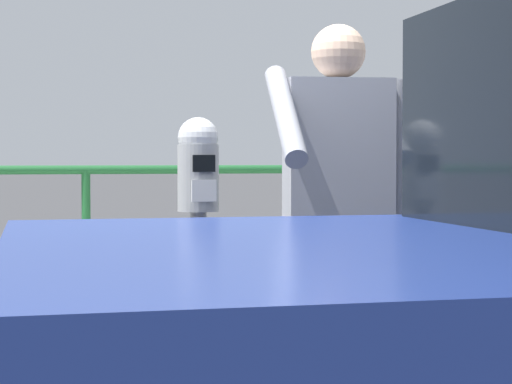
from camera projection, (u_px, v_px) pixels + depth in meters
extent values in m
cylinder|color=slate|center=(199.00, 324.00, 3.91)|extent=(0.07, 0.07, 0.95)
cylinder|color=#939699|center=(198.00, 178.00, 3.88)|extent=(0.17, 0.17, 0.28)
sphere|color=silver|center=(198.00, 138.00, 3.88)|extent=(0.17, 0.17, 0.17)
cube|color=black|center=(204.00, 163.00, 3.80)|extent=(0.10, 0.02, 0.07)
cube|color=white|center=(204.00, 191.00, 3.80)|extent=(0.10, 0.02, 0.09)
cylinder|color=brown|center=(360.00, 329.00, 4.03)|extent=(0.15, 0.15, 0.87)
cylinder|color=brown|center=(315.00, 331.00, 4.00)|extent=(0.15, 0.15, 0.87)
cube|color=gray|center=(338.00, 155.00, 3.98)|extent=(0.47, 0.27, 0.65)
sphere|color=beige|center=(338.00, 52.00, 3.97)|extent=(0.23, 0.23, 0.23)
cylinder|color=gray|center=(399.00, 151.00, 4.02)|extent=(0.09, 0.09, 0.61)
cylinder|color=gray|center=(285.00, 114.00, 3.72)|extent=(0.15, 0.55, 0.43)
cylinder|color=#1E602D|center=(86.00, 170.00, 6.30)|extent=(24.00, 0.06, 0.06)
cylinder|color=#1E602D|center=(86.00, 242.00, 6.32)|extent=(24.00, 0.05, 0.05)
cylinder|color=#1E602D|center=(86.00, 250.00, 6.32)|extent=(0.06, 0.06, 1.10)
cylinder|color=#1E602D|center=(325.00, 245.00, 6.74)|extent=(0.06, 0.06, 1.10)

